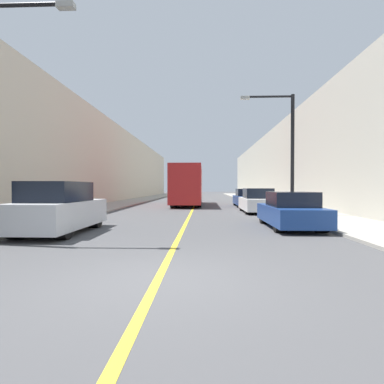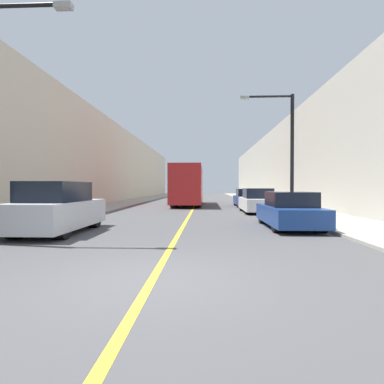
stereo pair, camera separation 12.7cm
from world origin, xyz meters
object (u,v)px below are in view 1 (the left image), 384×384
Objects in this scene: car_right_mid at (257,202)px; car_right_far at (246,198)px; parked_suv_left at (59,209)px; car_right_near at (290,211)px; street_lamp_right at (287,145)px; bus at (188,185)px.

car_right_far is (0.12, 6.01, -0.02)m from car_right_mid.
parked_suv_left is 1.02× the size of car_right_near.
parked_suv_left is 11.98m from street_lamp_right.
car_right_near is 0.97× the size of car_right_far.
car_right_mid is 0.98× the size of car_right_far.
car_right_near is 0.99× the size of car_right_mid.
car_right_far is (5.00, -1.57, -1.15)m from bus.
street_lamp_right is at bearing 76.59° from car_right_near.
car_right_far reaches higher than car_right_near.
car_right_near is at bearing -89.51° from car_right_mid.
street_lamp_right is at bearing 32.71° from parked_suv_left.
car_right_mid is at bearing 45.88° from parked_suv_left.
bus is 12.04m from street_lamp_right.
parked_suv_left is at bearing -134.12° from car_right_mid.
car_right_mid is at bearing -57.26° from bus.
car_right_mid is at bearing 90.49° from car_right_near.
street_lamp_right is at bearing -59.43° from bus.
car_right_far is 0.68× the size of street_lamp_right.
car_right_far is at bearing 89.76° from car_right_near.
parked_suv_left is at bearing -168.79° from car_right_near.
bus is at bearing 162.52° from car_right_far.
street_lamp_right reaches higher than car_right_far.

